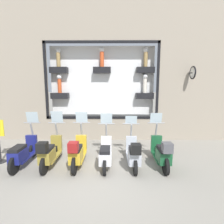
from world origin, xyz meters
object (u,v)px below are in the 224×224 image
at_px(scooter_yellow_3, 78,152).
at_px(scooter_olive_4, 50,152).
at_px(scooter_green_0, 161,153).
at_px(scooter_navy_5, 23,153).
at_px(scooter_white_2, 106,154).
at_px(scooter_silver_1, 133,153).

distance_m(scooter_yellow_3, scooter_olive_4, 0.90).
relative_size(scooter_green_0, scooter_navy_5, 1.00).
bearing_deg(scooter_white_2, scooter_olive_4, 91.67).
height_order(scooter_white_2, scooter_navy_5, scooter_navy_5).
bearing_deg(scooter_yellow_3, scooter_green_0, -90.08).
height_order(scooter_silver_1, scooter_navy_5, scooter_navy_5).
bearing_deg(scooter_olive_4, scooter_navy_5, 86.19).
height_order(scooter_silver_1, scooter_olive_4, scooter_olive_4).
bearing_deg(scooter_navy_5, scooter_silver_1, -91.18).
distance_m(scooter_green_0, scooter_olive_4, 3.58).
bearing_deg(scooter_olive_4, scooter_white_2, -88.33).
xyz_separation_m(scooter_silver_1, scooter_olive_4, (0.01, 2.69, 0.02)).
bearing_deg(scooter_silver_1, scooter_green_0, -89.17).
bearing_deg(scooter_white_2, scooter_navy_5, 89.84).
bearing_deg(scooter_green_0, scooter_white_2, 88.29).
xyz_separation_m(scooter_yellow_3, scooter_olive_4, (-0.00, 0.90, -0.01)).
relative_size(scooter_olive_4, scooter_navy_5, 1.00).
xyz_separation_m(scooter_green_0, scooter_white_2, (0.05, 1.79, -0.06)).
distance_m(scooter_white_2, scooter_navy_5, 2.69).
bearing_deg(scooter_navy_5, scooter_green_0, -90.78).
distance_m(scooter_green_0, scooter_white_2, 1.79).
relative_size(scooter_silver_1, scooter_yellow_3, 0.99).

